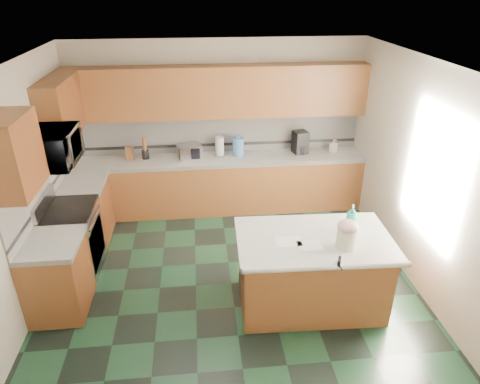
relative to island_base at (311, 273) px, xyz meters
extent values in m
plane|color=black|center=(-0.89, 0.45, -0.43)|extent=(4.60, 4.60, 0.00)
plane|color=white|center=(-0.89, 0.45, 2.27)|extent=(4.60, 4.60, 0.00)
cube|color=beige|center=(-0.89, 2.77, 0.92)|extent=(4.60, 0.04, 2.70)
cube|color=beige|center=(-0.89, -1.87, 0.92)|extent=(4.60, 0.04, 2.70)
cube|color=beige|center=(-3.21, 0.45, 0.92)|extent=(0.04, 4.60, 2.70)
cube|color=beige|center=(1.43, 0.45, 0.92)|extent=(0.04, 4.60, 2.70)
cube|color=#48200E|center=(-0.89, 2.45, 0.00)|extent=(4.60, 0.60, 0.86)
cube|color=white|center=(-0.89, 2.45, 0.46)|extent=(4.60, 0.64, 0.06)
cube|color=#48200E|center=(-0.89, 2.59, 1.51)|extent=(4.60, 0.33, 0.78)
cube|color=silver|center=(-0.89, 2.74, 0.81)|extent=(4.60, 0.02, 0.63)
cube|color=black|center=(-0.89, 2.74, 0.61)|extent=(4.60, 0.01, 0.05)
cube|color=#48200E|center=(-2.89, 1.74, 0.00)|extent=(0.60, 0.82, 0.86)
cube|color=white|center=(-2.89, 1.74, 0.46)|extent=(0.64, 0.82, 0.06)
cube|color=#48200E|center=(-2.89, 0.21, 0.00)|extent=(0.60, 0.72, 0.86)
cube|color=white|center=(-2.89, 0.21, 0.46)|extent=(0.64, 0.72, 0.06)
cube|color=silver|center=(-3.18, 1.00, 0.81)|extent=(0.02, 2.30, 0.63)
cube|color=black|center=(-3.17, 1.00, 0.61)|extent=(0.01, 2.30, 0.05)
cube|color=#48200E|center=(-3.03, 1.88, 1.51)|extent=(0.33, 1.09, 0.78)
cube|color=#48200E|center=(-3.03, 0.21, 1.51)|extent=(0.33, 0.72, 0.78)
cube|color=#B7B7BC|center=(-2.89, 0.95, 0.01)|extent=(0.60, 0.76, 0.88)
cube|color=black|center=(-2.60, 0.95, -0.03)|extent=(0.02, 0.68, 0.55)
cube|color=black|center=(-2.89, 0.95, 0.47)|extent=(0.62, 0.78, 0.04)
cylinder|color=#B7B7BC|center=(-2.57, 0.95, 0.35)|extent=(0.02, 0.66, 0.02)
cube|color=#B7B7BC|center=(-3.15, 0.95, 0.59)|extent=(0.06, 0.76, 0.18)
imported|color=#B7B7BC|center=(-2.89, 0.95, 1.30)|extent=(0.50, 0.73, 0.41)
cube|color=#48200E|center=(0.00, 0.00, 0.00)|extent=(1.65, 0.98, 0.86)
cube|color=white|center=(0.00, 0.00, 0.46)|extent=(1.75, 1.08, 0.06)
cylinder|color=white|center=(0.00, -0.51, 0.46)|extent=(1.71, 0.12, 0.06)
cylinder|color=beige|center=(0.28, -0.21, 0.60)|extent=(0.27, 0.27, 0.21)
ellipsoid|color=#D59CA4|center=(0.28, -0.21, 0.74)|extent=(0.22, 0.22, 0.14)
cylinder|color=tan|center=(0.28, -0.21, 0.78)|extent=(0.07, 0.03, 0.03)
sphere|color=tan|center=(0.25, -0.21, 0.78)|extent=(0.04, 0.04, 0.04)
sphere|color=tan|center=(0.32, -0.21, 0.78)|extent=(0.04, 0.04, 0.04)
imported|color=teal|center=(0.43, 0.09, 0.66)|extent=(0.17, 0.17, 0.34)
cube|color=white|center=(-0.09, -0.15, 0.49)|extent=(0.27, 0.20, 0.00)
cube|color=white|center=(-0.30, -0.05, 0.49)|extent=(0.28, 0.21, 0.00)
cube|color=black|center=(0.13, -0.49, 0.50)|extent=(0.07, 0.10, 0.09)
cylinder|color=black|center=(0.13, -0.55, 0.48)|extent=(0.02, 0.07, 0.02)
cube|color=#472814|center=(-2.30, 2.50, 0.60)|extent=(0.12, 0.16, 0.24)
cylinder|color=black|center=(-2.06, 2.53, 0.56)|extent=(0.11, 0.11, 0.14)
cylinder|color=#472814|center=(-2.06, 2.53, 0.73)|extent=(0.07, 0.07, 0.21)
cube|color=#B7B7BC|center=(-1.37, 2.50, 0.60)|extent=(0.42, 0.34, 0.21)
cube|color=black|center=(-1.37, 2.39, 0.60)|extent=(0.33, 0.01, 0.17)
cylinder|color=white|center=(-0.89, 2.55, 0.64)|extent=(0.14, 0.14, 0.31)
cylinder|color=#B7B7BC|center=(-0.89, 2.55, 0.50)|extent=(0.21, 0.21, 0.01)
cylinder|color=#487FBE|center=(-0.59, 2.51, 0.64)|extent=(0.18, 0.18, 0.30)
cylinder|color=#487FBE|center=(-0.59, 2.51, 0.81)|extent=(0.09, 0.09, 0.04)
cube|color=black|center=(0.42, 2.53, 0.67)|extent=(0.25, 0.27, 0.36)
cylinder|color=black|center=(0.42, 2.48, 0.56)|extent=(0.15, 0.15, 0.15)
imported|color=white|center=(0.98, 2.50, 0.60)|extent=(0.14, 0.14, 0.22)
cylinder|color=red|center=(0.98, 2.50, 0.72)|extent=(0.02, 0.02, 0.03)
cube|color=white|center=(1.40, 0.25, 1.07)|extent=(0.02, 1.40, 1.10)
camera|label=1|loc=(-1.23, -3.88, 3.06)|focal=32.00mm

